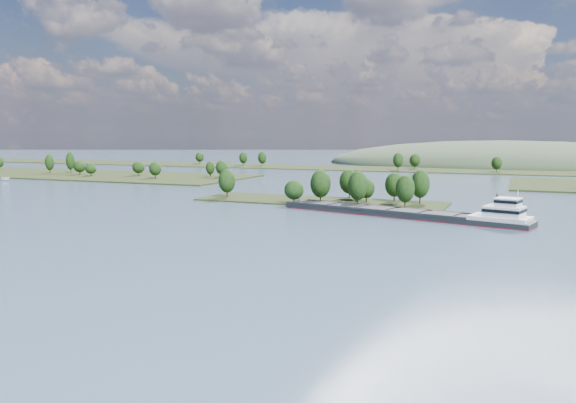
% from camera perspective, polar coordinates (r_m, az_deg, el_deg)
% --- Properties ---
extents(ground, '(1800.00, 1800.00, 0.00)m').
position_cam_1_polar(ground, '(171.83, -3.40, -2.25)').
color(ground, '#3D556A').
rests_on(ground, ground).
extents(tree_island, '(100.00, 32.79, 14.40)m').
position_cam_1_polar(tree_island, '(223.25, 4.89, 0.97)').
color(tree_island, black).
rests_on(tree_island, ground).
extents(left_bank, '(300.00, 80.00, 16.10)m').
position_cam_1_polar(left_bank, '(421.88, -23.53, 2.70)').
color(left_bank, black).
rests_on(left_bank, ground).
extents(back_shoreline, '(900.00, 60.00, 14.43)m').
position_cam_1_polar(back_shoreline, '(438.16, 13.82, 3.18)').
color(back_shoreline, black).
rests_on(back_shoreline, ground).
extents(hill_west, '(320.00, 160.00, 44.00)m').
position_cam_1_polar(hill_west, '(533.58, 20.92, 3.47)').
color(hill_west, '#374731').
rests_on(hill_west, ground).
extents(cargo_barge, '(86.00, 31.76, 11.66)m').
position_cam_1_polar(cargo_barge, '(188.09, 12.74, -1.17)').
color(cargo_barge, black).
rests_on(cargo_barge, ground).
extents(motorboat, '(6.69, 2.53, 2.58)m').
position_cam_1_polar(motorboat, '(366.15, -26.76, 2.06)').
color(motorboat, silver).
rests_on(motorboat, ground).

